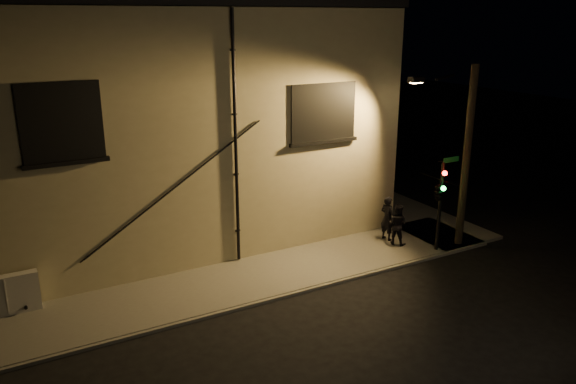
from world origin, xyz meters
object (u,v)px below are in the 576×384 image
pedestrian_b (397,224)px  traffic_signal (439,191)px  utility_cabinet (6,295)px  pedestrian_a (387,218)px  streetlamp_pole (463,152)px

pedestrian_b → traffic_signal: traffic_signal is taller
pedestrian_b → utility_cabinet: bearing=55.2°
utility_cabinet → pedestrian_a: (12.94, -0.75, 0.26)m
pedestrian_a → traffic_signal: traffic_signal is taller
pedestrian_a → streetlamp_pole: (2.00, -1.52, 2.61)m
utility_cabinet → streetlamp_pole: 15.38m
streetlamp_pole → utility_cabinet: bearing=171.4°
pedestrian_a → traffic_signal: 2.40m
utility_cabinet → pedestrian_a: 12.96m
utility_cabinet → pedestrian_a: size_ratio=1.05×
pedestrian_b → traffic_signal: (0.73, -1.24, 1.52)m
pedestrian_b → traffic_signal: size_ratio=0.45×
utility_cabinet → traffic_signal: 14.03m
utility_cabinet → traffic_signal: size_ratio=0.52×
utility_cabinet → traffic_signal: (13.70, -2.51, 1.70)m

